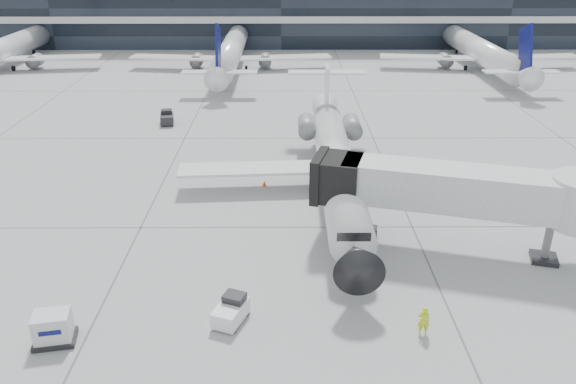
{
  "coord_description": "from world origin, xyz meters",
  "views": [
    {
      "loc": [
        0.63,
        -36.43,
        19.47
      ],
      "look_at": [
        0.84,
        0.56,
        2.6
      ],
      "focal_mm": 35.0,
      "sensor_mm": 36.0,
      "label": 1
    }
  ],
  "objects_px": {
    "regional_jet": "(336,160)",
    "ramp_worker": "(424,320)",
    "jet_bridge": "(471,191)",
    "cargo_uld": "(53,328)",
    "baggage_tug": "(231,311)"
  },
  "relations": [
    {
      "from": "jet_bridge",
      "to": "cargo_uld",
      "type": "relative_size",
      "value": 7.84
    },
    {
      "from": "jet_bridge",
      "to": "ramp_worker",
      "type": "bearing_deg",
      "value": -102.4
    },
    {
      "from": "regional_jet",
      "to": "ramp_worker",
      "type": "xyz_separation_m",
      "value": [
        3.16,
        -19.11,
        -1.72
      ]
    },
    {
      "from": "jet_bridge",
      "to": "baggage_tug",
      "type": "height_order",
      "value": "jet_bridge"
    },
    {
      "from": "ramp_worker",
      "to": "jet_bridge",
      "type": "bearing_deg",
      "value": -114.99
    },
    {
      "from": "cargo_uld",
      "to": "regional_jet",
      "type": "bearing_deg",
      "value": 39.85
    },
    {
      "from": "jet_bridge",
      "to": "cargo_uld",
      "type": "distance_m",
      "value": 26.2
    },
    {
      "from": "baggage_tug",
      "to": "cargo_uld",
      "type": "distance_m",
      "value": 9.3
    },
    {
      "from": "baggage_tug",
      "to": "ramp_worker",
      "type": "bearing_deg",
      "value": 14.96
    },
    {
      "from": "regional_jet",
      "to": "cargo_uld",
      "type": "distance_m",
      "value": 25.63
    },
    {
      "from": "jet_bridge",
      "to": "cargo_uld",
      "type": "height_order",
      "value": "jet_bridge"
    },
    {
      "from": "baggage_tug",
      "to": "cargo_uld",
      "type": "relative_size",
      "value": 1.1
    },
    {
      "from": "regional_jet",
      "to": "baggage_tug",
      "type": "bearing_deg",
      "value": -111.52
    },
    {
      "from": "regional_jet",
      "to": "ramp_worker",
      "type": "bearing_deg",
      "value": -80.22
    },
    {
      "from": "ramp_worker",
      "to": "cargo_uld",
      "type": "height_order",
      "value": "cargo_uld"
    }
  ]
}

